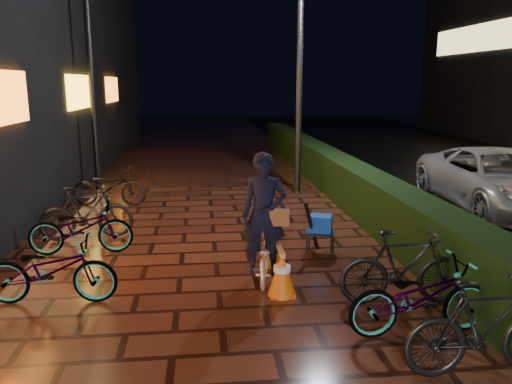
{
  "coord_description": "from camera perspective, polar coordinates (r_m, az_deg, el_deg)",
  "views": [
    {
      "loc": [
        -0.2,
        -5.4,
        2.84
      ],
      "look_at": [
        0.67,
        2.49,
        1.1
      ],
      "focal_mm": 35.0,
      "sensor_mm": 36.0,
      "label": 1
    }
  ],
  "objects": [
    {
      "name": "ground",
      "position": [
        6.1,
        -3.88,
        -15.39
      ],
      "size": [
        80.0,
        80.0,
        0.0
      ],
      "primitive_type": "plane",
      "color": "#381911",
      "rests_on": "ground"
    },
    {
      "name": "hedge",
      "position": [
        14.04,
        8.22,
        2.64
      ],
      "size": [
        0.7,
        20.0,
        1.0
      ],
      "primitive_type": "cube",
      "color": "black",
      "rests_on": "ground"
    },
    {
      "name": "van",
      "position": [
        12.54,
        26.06,
        1.24
      ],
      "size": [
        2.6,
        5.08,
        1.37
      ],
      "primitive_type": "imported",
      "rotation": [
        0.0,
        0.0,
        -0.07
      ],
      "color": "#ABAAAF",
      "rests_on": "ground"
    },
    {
      "name": "lamp_post_hedge",
      "position": [
        13.14,
        4.99,
        13.81
      ],
      "size": [
        0.54,
        0.28,
        5.78
      ],
      "color": "black",
      "rests_on": "ground"
    },
    {
      "name": "lamp_post_sf",
      "position": [
        14.08,
        -18.38,
        13.38
      ],
      "size": [
        0.56,
        0.18,
        5.89
      ],
      "color": "black",
      "rests_on": "ground"
    },
    {
      "name": "cyclist",
      "position": [
        7.22,
        0.95,
        -4.83
      ],
      "size": [
        0.72,
        1.38,
        1.9
      ],
      "color": "silver",
      "rests_on": "ground"
    },
    {
      "name": "traffic_barrier",
      "position": [
        7.39,
        2.36,
        -7.66
      ],
      "size": [
        0.42,
        1.54,
        0.62
      ],
      "color": "#E45D0C",
      "rests_on": "ground"
    },
    {
      "name": "cart_assembly",
      "position": [
        8.46,
        7.31,
        -3.84
      ],
      "size": [
        0.66,
        0.57,
        0.96
      ],
      "color": "black",
      "rests_on": "ground"
    },
    {
      "name": "parked_bikes_storefront",
      "position": [
        9.46,
        -18.86,
        -2.87
      ],
      "size": [
        1.96,
        6.18,
        1.0
      ],
      "color": "black",
      "rests_on": "ground"
    },
    {
      "name": "parked_bikes_hedge",
      "position": [
        6.12,
        19.5,
        -11.01
      ],
      "size": [
        1.98,
        2.19,
        1.0
      ],
      "color": "black",
      "rests_on": "ground"
    }
  ]
}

